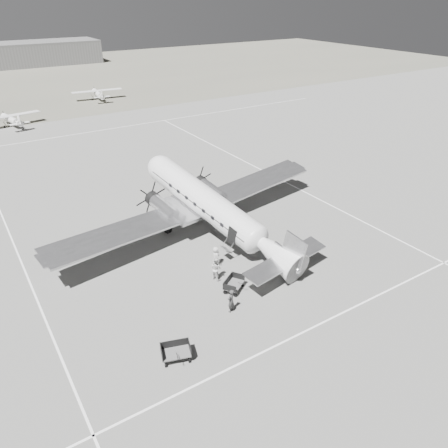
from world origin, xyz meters
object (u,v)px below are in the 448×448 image
Objects in this scene: baggage_cart_near at (234,285)px; passenger at (216,256)px; light_plane_left at (11,121)px; light_plane_right at (98,95)px; hangar_main at (27,54)px; baggage_cart_far at (176,353)px; dc3_airliner at (212,209)px; ground_crew at (231,301)px; ramp_agent at (216,268)px.

passenger is at bearing 47.20° from baggage_cart_near.
light_plane_left is 22.37m from light_plane_right.
light_plane_right is (2.56, -57.82, -2.23)m from hangar_main.
baggage_cart_far is at bearing 142.67° from passenger.
baggage_cart_far is (-6.94, -3.96, 0.02)m from baggage_cart_near.
light_plane_right is at bearing 22.03° from light_plane_left.
ground_crew is (-4.47, -9.90, -1.94)m from dc3_airliner.
ramp_agent is at bearing -132.52° from ground_crew.
baggage_cart_near is (-10.03, -127.61, -2.78)m from hangar_main.
light_plane_left reaches higher than passenger.
light_plane_left is 59.76m from ground_crew.
dc3_airliner is at bearing -90.42° from light_plane_left.
baggage_cart_near is 3.74m from passenger.
ramp_agent is (6.60, 5.98, 0.43)m from baggage_cart_far.
baggage_cart_far reaches higher than baggage_cart_near.
baggage_cart_near is 1.01× the size of ground_crew.
light_plane_right is at bearing -2.72° from passenger.
baggage_cart_far is at bearing -139.16° from dc3_airliner.
ramp_agent reaches higher than ground_crew.
passenger is at bearing -94.33° from hangar_main.
ramp_agent is (5.86, -55.62, -0.08)m from light_plane_left.
passenger is (0.99, 1.65, -0.10)m from ramp_agent.
baggage_cart_near is 1.06× the size of passenger.
light_plane_left is (-16.23, -69.96, -2.25)m from hangar_main.
passenger is (2.18, 5.60, -0.04)m from ground_crew.
light_plane_left is 0.98× the size of light_plane_right.
light_plane_right is 67.18m from passenger.
ramp_agent is at bearing 156.62° from passenger.
dc3_airliner is at bearing 37.01° from baggage_cart_near.
baggage_cart_far is (-9.87, -11.94, -2.31)m from dc3_airliner.
hangar_main is 4.14× the size of light_plane_left.
baggage_cart_far is 1.05× the size of ground_crew.
baggage_cart_far is at bearing -5.07° from ground_crew.
light_plane_left reaches higher than ground_crew.
baggage_cart_far is at bearing -99.01° from light_plane_right.
ground_crew is 6.01m from passenger.
hangar_main is 1.40× the size of dc3_airliner.
baggage_cart_far is (-0.74, -61.61, -0.51)m from light_plane_left.
light_plane_right is at bearing 46.94° from baggage_cart_near.
light_plane_left reaches higher than ramp_agent.
light_plane_right is 70.91m from baggage_cart_near.
light_plane_right is (9.66, 61.81, -1.78)m from dc3_airliner.
baggage_cart_far is 8.92m from ramp_agent.
ground_crew is (-11.57, -129.54, -2.39)m from hangar_main.
dc3_airliner reaches higher than light_plane_right.
hangar_main reaches higher than light_plane_right.
baggage_cart_near is 2.10m from ramp_agent.
dc3_airliner is 7.05m from ramp_agent.
ramp_agent is 1.92m from passenger.
baggage_cart_far is 10.77m from passenger.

